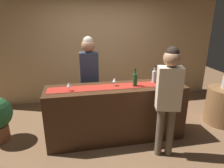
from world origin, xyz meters
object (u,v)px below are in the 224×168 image
bartender (89,72)px  customer_sipping (169,92)px  wine_bottle_clear (154,77)px  wine_glass_mid_counter (69,85)px  wine_glass_near_customer (114,80)px  round_side_table (223,106)px  wine_bottle_green (135,80)px  wine_glass_far_end (170,76)px

bartender → customer_sipping: (1.03, -1.19, -0.03)m
wine_bottle_clear → customer_sipping: 0.68m
wine_bottle_clear → wine_glass_mid_counter: wine_bottle_clear is taller
wine_glass_near_customer → round_side_table: 2.38m
wine_bottle_green → customer_sipping: 0.66m
wine_bottle_green → round_side_table: bearing=4.3°
wine_glass_mid_counter → wine_bottle_green: bearing=1.3°
wine_bottle_clear → bartender: bartender is taller
wine_bottle_clear → round_side_table: size_ratio=0.41×
wine_glass_near_customer → wine_glass_far_end: 1.01m
wine_glass_mid_counter → wine_glass_far_end: (1.75, 0.12, 0.00)m
wine_glass_far_end → round_side_table: size_ratio=0.19×
wine_glass_far_end → customer_sipping: bearing=-117.6°
wine_bottle_green → wine_glass_mid_counter: size_ratio=2.10×
wine_glass_near_customer → customer_sipping: 0.92m
wine_glass_near_customer → wine_glass_far_end: bearing=1.4°
wine_glass_mid_counter → customer_sipping: bearing=-21.2°
wine_glass_near_customer → round_side_table: (2.27, 0.08, -0.71)m
wine_glass_far_end → customer_sipping: 0.75m
customer_sipping → wine_bottle_green: bearing=134.2°
wine_bottle_clear → wine_bottle_green: 0.40m
wine_glass_far_end → bartender: bartender is taller
wine_bottle_green → bartender: bearing=138.8°
wine_bottle_clear → wine_glass_mid_counter: bearing=-174.6°
customer_sipping → wine_glass_far_end: bearing=76.9°
round_side_table → wine_bottle_clear: bearing=-178.7°
wine_glass_near_customer → wine_glass_mid_counter: size_ratio=1.00×
wine_glass_far_end → bartender: bearing=159.2°
wine_glass_mid_counter → wine_bottle_clear: bearing=5.4°
bartender → round_side_table: (2.64, -0.47, -0.72)m
wine_glass_mid_counter → wine_glass_far_end: size_ratio=1.00×
wine_glass_mid_counter → wine_glass_far_end: same height
wine_bottle_green → customer_sipping: (0.32, -0.57, -0.03)m
wine_glass_near_customer → bartender: (-0.37, 0.55, 0.01)m
wine_bottle_clear → customer_sipping: bearing=-94.9°
bartender → wine_glass_near_customer: bearing=124.6°
wine_glass_near_customer → wine_bottle_clear: bearing=3.3°
wine_bottle_green → customer_sipping: bearing=-60.3°
wine_glass_far_end → wine_glass_mid_counter: bearing=-176.1°
wine_glass_near_customer → bartender: size_ratio=0.08×
wine_glass_mid_counter → round_side_table: (3.01, 0.17, -0.71)m
wine_glass_far_end → wine_glass_near_customer: bearing=-178.6°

